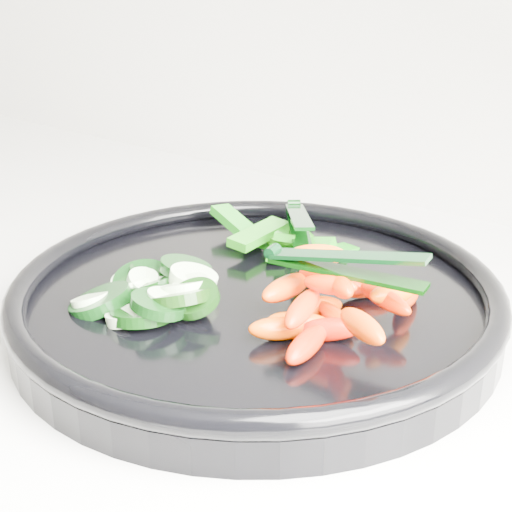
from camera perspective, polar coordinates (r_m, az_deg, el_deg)
The scene contains 6 objects.
veggie_tray at distance 0.55m, azimuth -0.00°, elevation -3.33°, with size 0.43×0.43×0.04m.
cucumber_pile at distance 0.54m, azimuth -8.06°, elevation -2.67°, with size 0.12×0.13×0.04m.
carrot_pile at distance 0.49m, azimuth 6.15°, elevation -3.68°, with size 0.13×0.15×0.05m.
pepper_pile at distance 0.63m, azimuth 2.12°, elevation 1.32°, with size 0.14×0.10×0.04m.
tong_carrot at distance 0.48m, azimuth 6.82°, elevation -0.59°, with size 0.11×0.03×0.02m.
tong_pepper at distance 0.62m, azimuth 3.41°, elevation 2.79°, with size 0.08×0.10×0.02m.
Camera 1 is at (1.01, 1.28, 1.19)m, focal length 50.00 mm.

